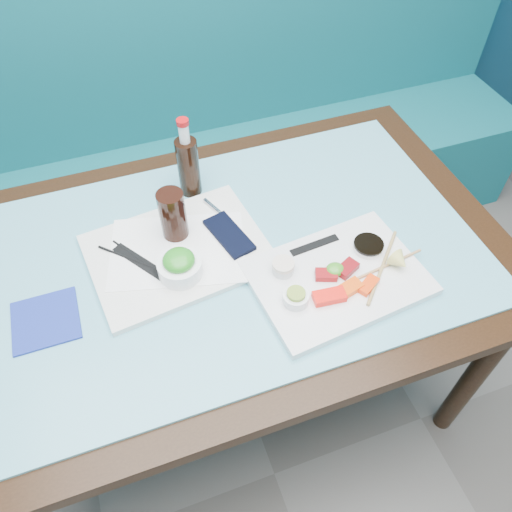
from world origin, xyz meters
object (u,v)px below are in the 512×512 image
object	(u,v)px
booth_bench	(175,166)
cola_glass	(173,215)
serving_tray	(178,252)
seaweed_bowl	(180,268)
blue_napkin	(46,320)
dining_table	(236,273)
cola_bottle_body	(189,167)
sashimi_plate	(338,278)

from	to	relation	value
booth_bench	cola_glass	size ratio (longest dim) A/B	21.89
serving_tray	seaweed_bowl	size ratio (longest dim) A/B	4.02
blue_napkin	dining_table	bearing A→B (deg)	6.64
booth_bench	blue_napkin	distance (m)	1.08
blue_napkin	serving_tray	bearing A→B (deg)	15.63
cola_glass	cola_bottle_body	size ratio (longest dim) A/B	0.81
cola_glass	blue_napkin	size ratio (longest dim) A/B	0.93
seaweed_bowl	blue_napkin	distance (m)	0.32
sashimi_plate	seaweed_bowl	distance (m)	0.38
dining_table	cola_glass	world-z (taller)	cola_glass
serving_tray	blue_napkin	xyz separation A→B (m)	(-0.33, -0.09, -0.01)
sashimi_plate	serving_tray	distance (m)	0.40
seaweed_bowl	blue_napkin	xyz separation A→B (m)	(-0.32, -0.02, -0.03)
cola_bottle_body	dining_table	bearing A→B (deg)	-79.82
dining_table	blue_napkin	bearing A→B (deg)	-173.36
seaweed_bowl	cola_bottle_body	xyz separation A→B (m)	(0.10, 0.29, 0.05)
cola_glass	blue_napkin	world-z (taller)	cola_glass
cola_bottle_body	blue_napkin	bearing A→B (deg)	-143.90
sashimi_plate	cola_bottle_body	xyz separation A→B (m)	(-0.25, 0.43, 0.07)
booth_bench	dining_table	world-z (taller)	booth_bench
sashimi_plate	cola_glass	world-z (taller)	cola_glass
sashimi_plate	cola_glass	size ratio (longest dim) A/B	2.92
dining_table	blue_napkin	xyz separation A→B (m)	(-0.47, -0.05, 0.09)
cola_bottle_body	blue_napkin	world-z (taller)	cola_bottle_body
seaweed_bowl	cola_bottle_body	world-z (taller)	cola_bottle_body
booth_bench	sashimi_plate	world-z (taller)	booth_bench
sashimi_plate	blue_napkin	bearing A→B (deg)	163.92
cola_glass	dining_table	bearing A→B (deg)	-36.08
booth_bench	serving_tray	world-z (taller)	booth_bench
serving_tray	sashimi_plate	bearing A→B (deg)	-38.82
cola_bottle_body	sashimi_plate	bearing A→B (deg)	-59.69
seaweed_bowl	booth_bench	bearing A→B (deg)	80.43
dining_table	seaweed_bowl	bearing A→B (deg)	-165.97
seaweed_bowl	cola_glass	distance (m)	0.14
booth_bench	sashimi_plate	distance (m)	1.10
booth_bench	blue_napkin	xyz separation A→B (m)	(-0.47, -0.89, 0.39)
serving_tray	seaweed_bowl	distance (m)	0.08
blue_napkin	booth_bench	bearing A→B (deg)	62.31
dining_table	seaweed_bowl	distance (m)	0.20
booth_bench	dining_table	distance (m)	0.89
sashimi_plate	serving_tray	world-z (taller)	sashimi_plate
booth_bench	cola_glass	xyz separation A→B (m)	(-0.13, -0.75, 0.47)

